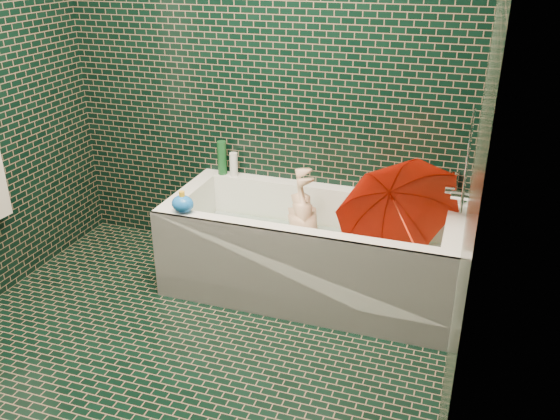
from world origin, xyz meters
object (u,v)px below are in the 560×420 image
(child, at_px, (307,242))
(rubber_duck, at_px, (419,191))
(umbrella, at_px, (404,224))
(bath_toy, at_px, (183,204))
(bathtub, at_px, (310,259))

(child, distance_m, rubber_duck, 0.73)
(rubber_duck, bearing_deg, child, -158.39)
(umbrella, xyz_separation_m, bath_toy, (-1.21, -0.24, 0.05))
(umbrella, distance_m, bath_toy, 1.23)
(bathtub, bearing_deg, rubber_duck, 31.23)
(child, bearing_deg, bath_toy, -79.36)
(bathtub, bearing_deg, child, 136.26)
(bathtub, height_order, bath_toy, bath_toy)
(bathtub, height_order, child, bathtub)
(child, xyz_separation_m, umbrella, (0.57, -0.09, 0.25))
(rubber_duck, height_order, bath_toy, bath_toy)
(bathtub, relative_size, child, 1.96)
(child, relative_size, bath_toy, 5.67)
(umbrella, height_order, rubber_duck, umbrella)
(rubber_duck, xyz_separation_m, bath_toy, (-1.24, -0.65, 0.01))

